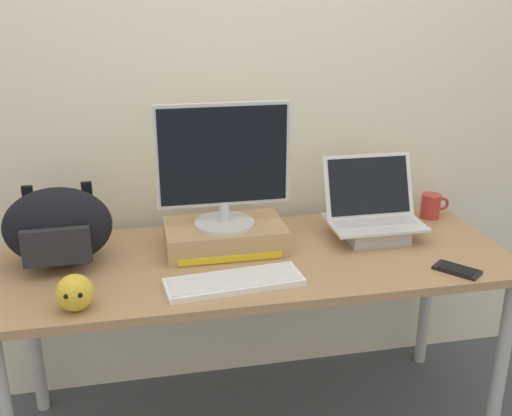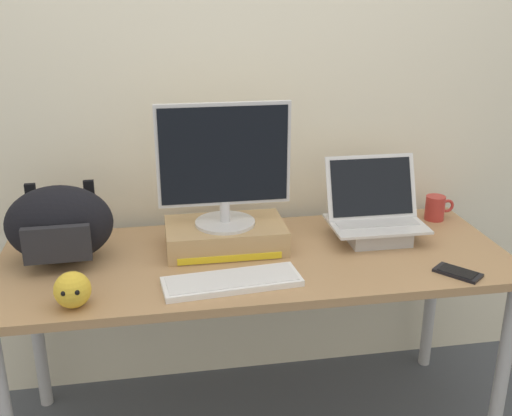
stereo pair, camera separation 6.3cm
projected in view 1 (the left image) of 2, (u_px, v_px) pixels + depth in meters
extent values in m
cube|color=silver|center=(233.00, 77.00, 2.37)|extent=(7.00, 0.10, 2.60)
cube|color=#A87F56|center=(256.00, 260.00, 2.16)|extent=(1.79, 0.70, 0.03)
cylinder|color=#B2B2B7|center=(501.00, 367.00, 2.18)|extent=(0.05, 0.05, 0.71)
cylinder|color=#B2B2B7|center=(33.00, 333.00, 2.39)|extent=(0.05, 0.05, 0.71)
cylinder|color=#B2B2B7|center=(427.00, 292.00, 2.71)|extent=(0.05, 0.05, 0.71)
cube|color=tan|center=(225.00, 236.00, 2.20)|extent=(0.43, 0.26, 0.09)
cube|color=yellow|center=(231.00, 259.00, 2.09)|extent=(0.36, 0.00, 0.02)
cylinder|color=silver|center=(224.00, 223.00, 2.18)|extent=(0.21, 0.21, 0.01)
cylinder|color=silver|center=(224.00, 211.00, 2.17)|extent=(0.04, 0.04, 0.08)
cube|color=silver|center=(223.00, 155.00, 2.09)|extent=(0.47, 0.02, 0.36)
cube|color=black|center=(224.00, 156.00, 2.08)|extent=(0.44, 0.01, 0.34)
cube|color=#ADADB2|center=(373.00, 231.00, 2.29)|extent=(0.22, 0.20, 0.06)
cube|color=silver|center=(374.00, 222.00, 2.28)|extent=(0.35, 0.25, 0.01)
cube|color=#B7B7BC|center=(372.00, 219.00, 2.30)|extent=(0.31, 0.14, 0.00)
cube|color=silver|center=(369.00, 186.00, 2.31)|extent=(0.35, 0.10, 0.23)
cube|color=black|center=(369.00, 186.00, 2.31)|extent=(0.31, 0.08, 0.20)
cube|color=white|center=(234.00, 282.00, 1.94)|extent=(0.45, 0.19, 0.02)
cube|color=silver|center=(234.00, 279.00, 1.94)|extent=(0.42, 0.16, 0.00)
ellipsoid|color=black|center=(58.00, 226.00, 2.05)|extent=(0.36, 0.20, 0.27)
cube|color=#232328|center=(56.00, 247.00, 1.96)|extent=(0.22, 0.03, 0.12)
cube|color=black|center=(30.00, 214.00, 2.12)|extent=(0.04, 0.02, 0.20)
cube|color=black|center=(89.00, 209.00, 2.16)|extent=(0.04, 0.02, 0.20)
cylinder|color=#B2332D|center=(431.00, 206.00, 2.49)|extent=(0.08, 0.08, 0.10)
torus|color=#B2332D|center=(443.00, 204.00, 2.50)|extent=(0.06, 0.01, 0.06)
cube|color=black|center=(457.00, 270.00, 2.03)|extent=(0.15, 0.16, 0.01)
cube|color=black|center=(457.00, 268.00, 2.03)|extent=(0.13, 0.13, 0.00)
sphere|color=gold|center=(75.00, 293.00, 1.78)|extent=(0.11, 0.11, 0.11)
sphere|color=black|center=(66.00, 297.00, 1.73)|extent=(0.02, 0.02, 0.02)
sphere|color=black|center=(80.00, 295.00, 1.74)|extent=(0.02, 0.02, 0.02)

